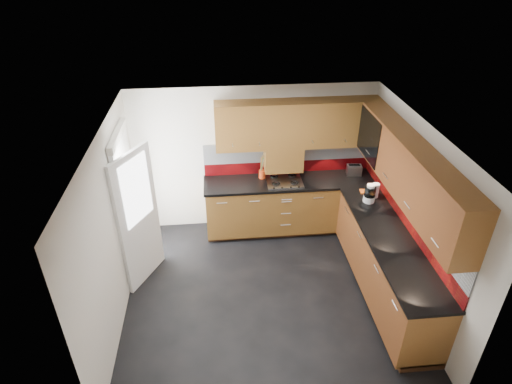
{
  "coord_description": "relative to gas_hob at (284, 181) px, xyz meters",
  "views": [
    {
      "loc": [
        -0.58,
        -4.32,
        4.29
      ],
      "look_at": [
        -0.08,
        0.65,
        1.27
      ],
      "focal_mm": 30.0,
      "sensor_mm": 36.0,
      "label": 1
    }
  ],
  "objects": [
    {
      "name": "paper_towel",
      "position": [
        1.27,
        -0.58,
        0.1
      ],
      "size": [
        0.13,
        0.13,
        0.22
      ],
      "primitive_type": "cylinder",
      "rotation": [
        0.0,
        0.0,
        0.31
      ],
      "color": "white",
      "rests_on": "countertop"
    },
    {
      "name": "toaster",
      "position": [
        1.16,
        0.12,
        0.07
      ],
      "size": [
        0.25,
        0.17,
        0.17
      ],
      "color": "silver",
      "rests_on": "countertop"
    },
    {
      "name": "orange_cloth",
      "position": [
        1.17,
        -0.43,
        -0.01
      ],
      "size": [
        0.16,
        0.14,
        0.02
      ],
      "primitive_type": "cube",
      "rotation": [
        0.0,
        0.0,
        -0.12
      ],
      "color": "#D45B17",
      "rests_on": "countertop"
    },
    {
      "name": "back_door",
      "position": [
        -2.23,
        -0.72,
        0.08
      ],
      "size": [
        0.42,
        1.19,
        2.04
      ],
      "color": "white",
      "rests_on": "room"
    },
    {
      "name": "upper_cabinets",
      "position": [
        0.78,
        -0.69,
        0.88
      ],
      "size": [
        2.5,
        3.2,
        0.72
      ],
      "color": "brown",
      "rests_on": "room"
    },
    {
      "name": "countertop",
      "position": [
        0.6,
        -0.77,
        -0.03
      ],
      "size": [
        2.72,
        3.22,
        0.04
      ],
      "color": "black",
      "rests_on": "base_cabinets"
    },
    {
      "name": "utensil_pot",
      "position": [
        -0.34,
        0.16,
        0.08
      ],
      "size": [
        0.11,
        0.11,
        0.38
      ],
      "color": "red",
      "rests_on": "countertop"
    },
    {
      "name": "backsplash",
      "position": [
        0.83,
        -0.54,
        0.26
      ],
      "size": [
        2.7,
        3.2,
        0.54
      ],
      "color": "maroon",
      "rests_on": "countertop"
    },
    {
      "name": "glass_cabinet",
      "position": [
        1.26,
        -0.4,
        0.91
      ],
      "size": [
        0.32,
        0.8,
        0.66
      ],
      "color": "black",
      "rests_on": "room"
    },
    {
      "name": "base_cabinets",
      "position": [
        0.62,
        -0.75,
        -0.52
      ],
      "size": [
        2.7,
        3.2,
        0.95
      ],
      "color": "brown",
      "rests_on": "room"
    },
    {
      "name": "gas_hob",
      "position": [
        0.0,
        0.0,
        0.0
      ],
      "size": [
        0.56,
        0.49,
        0.04
      ],
      "color": "silver",
      "rests_on": "countertop"
    },
    {
      "name": "room",
      "position": [
        -0.45,
        -1.47,
        0.54
      ],
      "size": [
        4.0,
        3.8,
        2.64
      ],
      "color": "black"
    },
    {
      "name": "food_processor",
      "position": [
        1.14,
        -0.7,
        0.11
      ],
      "size": [
        0.17,
        0.17,
        0.28
      ],
      "color": "white",
      "rests_on": "countertop"
    },
    {
      "name": "extractor_hood",
      "position": [
        -0.0,
        0.17,
        0.33
      ],
      "size": [
        0.6,
        0.33,
        0.4
      ],
      "primitive_type": "cube",
      "color": "brown",
      "rests_on": "room"
    }
  ]
}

